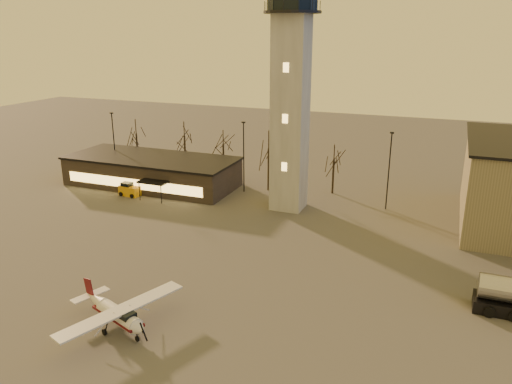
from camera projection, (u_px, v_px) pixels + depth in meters
ground at (169, 328)px, 38.96m from camera, size 220.00×220.00×0.00m
control_tower at (291, 81)px, 60.45m from camera, size 6.80×6.80×32.60m
terminal at (152, 171)px, 74.26m from camera, size 25.40×12.20×4.30m
light_poles at (295, 166)px, 64.53m from camera, size 58.50×12.25×10.14m
tree_row at (223, 141)px, 76.54m from camera, size 37.20×9.20×8.80m
cessna_front at (120, 319)px, 38.31m from camera, size 8.63×10.51×2.96m
service_cart at (130, 190)px, 69.97m from camera, size 3.12×2.16×1.88m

